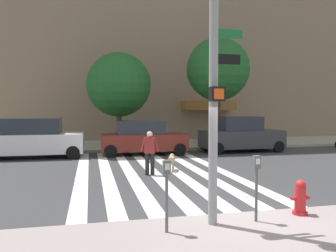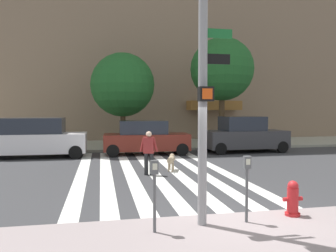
{
  "view_description": "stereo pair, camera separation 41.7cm",
  "coord_description": "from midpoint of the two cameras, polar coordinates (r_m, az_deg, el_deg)",
  "views": [
    {
      "loc": [
        -3.33,
        -6.94,
        2.46
      ],
      "look_at": [
        -0.24,
        6.45,
        1.78
      ],
      "focal_mm": 36.25,
      "sensor_mm": 36.0,
      "label": 1
    },
    {
      "loc": [
        -2.92,
        -7.03,
        2.46
      ],
      "look_at": [
        -0.24,
        6.45,
        1.78
      ],
      "focal_mm": 36.25,
      "sensor_mm": 36.0,
      "label": 2
    }
  ],
  "objects": [
    {
      "name": "street_tree_nearest",
      "position": [
        21.44,
        -7.07,
        6.86
      ],
      "size": [
        3.98,
        3.98,
        5.82
      ],
      "color": "#4C3823",
      "rests_on": "sidewalk_far"
    },
    {
      "name": "sidewalk_far",
      "position": [
        22.87,
        -3.34,
        -3.15
      ],
      "size": [
        80.0,
        6.0,
        0.15
      ],
      "primitive_type": "cube",
      "color": "gray",
      "rests_on": "ground_plane"
    },
    {
      "name": "crosswalk_stripes",
      "position": [
        13.66,
        -1.87,
        -7.52
      ],
      "size": [
        5.85,
        11.95,
        0.01
      ],
      "color": "silver",
      "rests_on": "ground_plane"
    },
    {
      "name": "parked_car_behind_first",
      "position": [
        18.44,
        -3.15,
        -2.04
      ],
      "size": [
        4.64,
        2.0,
        1.84
      ],
      "color": "maroon",
      "rests_on": "ground_plane"
    },
    {
      "name": "parked_car_near_curb",
      "position": [
        18.5,
        -20.71,
        -1.9
      ],
      "size": [
        4.91,
        2.09,
        2.02
      ],
      "color": "silver",
      "rests_on": "ground_plane"
    },
    {
      "name": "parking_meter_curbside",
      "position": [
        6.41,
        -0.39,
        -10.04
      ],
      "size": [
        0.14,
        0.11,
        1.36
      ],
      "color": "#515456",
      "rests_on": "sidewalk_near"
    },
    {
      "name": "street_tree_middle",
      "position": [
        22.17,
        9.61,
        9.36
      ],
      "size": [
        4.03,
        4.03,
        6.88
      ],
      "color": "#4C3823",
      "rests_on": "sidewalk_far"
    },
    {
      "name": "traffic_light_pole",
      "position": [
        6.78,
        7.87,
        11.82
      ],
      "size": [
        0.74,
        0.46,
        5.8
      ],
      "color": "gray",
      "rests_on": "sidewalk_near"
    },
    {
      "name": "fire_hydrant",
      "position": [
        8.06,
        21.67,
        -11.28
      ],
      "size": [
        0.44,
        0.32,
        0.76
      ],
      "color": "red",
      "rests_on": "sidewalk_near"
    },
    {
      "name": "parked_car_third_in_line",
      "position": [
        20.05,
        13.28,
        -1.53
      ],
      "size": [
        4.72,
        2.14,
        2.04
      ],
      "color": "#333336",
      "rests_on": "ground_plane"
    },
    {
      "name": "dog_on_leash",
      "position": [
        13.61,
        1.42,
        -5.68
      ],
      "size": [
        0.46,
        0.98,
        0.65
      ],
      "color": "tan",
      "rests_on": "ground_plane"
    },
    {
      "name": "parking_meter_second_along",
      "position": [
        7.2,
        14.76,
        -8.7
      ],
      "size": [
        0.14,
        0.11,
        1.36
      ],
      "color": "#515456",
      "rests_on": "sidewalk_near"
    },
    {
      "name": "pedestrian_dog_walker",
      "position": [
        12.66,
        -2.3,
        -4.12
      ],
      "size": [
        0.7,
        0.35,
        1.64
      ],
      "color": "black",
      "rests_on": "ground_plane"
    },
    {
      "name": "ground_plane",
      "position": [
        13.84,
        2.0,
        -7.39
      ],
      "size": [
        160.0,
        160.0,
        0.0
      ],
      "primitive_type": "plane",
      "color": "#353538"
    }
  ]
}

